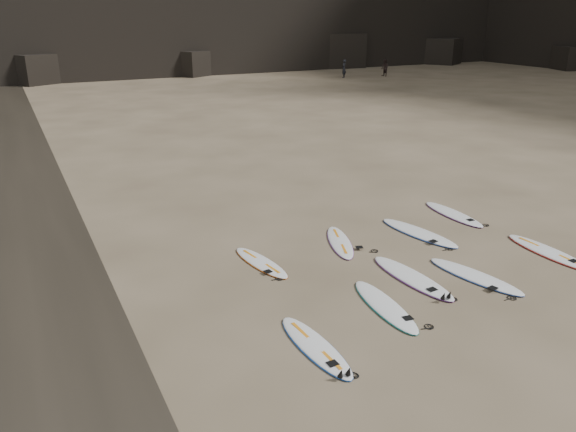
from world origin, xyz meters
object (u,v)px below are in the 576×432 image
Objects in this scene: person_b at (385,68)px; surfboard_2 at (412,277)px; surfboard_0 at (315,346)px; surfboard_6 at (340,242)px; surfboard_1 at (385,305)px; surfboard_5 at (261,262)px; surfboard_8 at (453,214)px; surfboard_4 at (548,252)px; person_a at (344,69)px; surfboard_3 at (475,276)px; surfboard_7 at (419,232)px.

surfboard_2 is at bearing -39.24° from person_b.
person_b is (28.45, 37.09, 0.75)m from surfboard_0.
surfboard_6 is (3.10, 4.13, -0.00)m from surfboard_0.
surfboard_2 is 1.72× the size of person_b.
surfboard_1 is 1.11× the size of surfboard_5.
surfboard_4 is at bearing -84.46° from surfboard_8.
person_a reaches higher than surfboard_2.
person_b is (23.56, 36.22, 0.74)m from surfboard_3.
person_b is at bearing 41.32° from surfboard_5.
surfboard_7 is 2.11m from surfboard_8.
person_b is at bearing 72.96° from surfboard_6.
surfboard_2 is 1.66× the size of person_a.
surfboard_6 is 4.35m from surfboard_8.
surfboard_4 is 7.58m from surfboard_5.
surfboard_2 reaches higher than surfboard_4.
surfboard_3 is at bearing -40.70° from surfboard_6.
surfboard_0 is at bearing -155.36° from surfboard_7.
person_a is (21.25, 33.76, 0.78)m from surfboard_6.
person_b reaches higher than surfboard_3.
surfboard_0 is 7.73m from surfboard_4.
surfboard_7 is at bearing 32.32° from surfboard_0.
surfboard_3 is 1.01× the size of surfboard_8.
person_a reaches higher than surfboard_7.
surfboard_5 is at bearing 168.09° from surfboard_7.
surfboard_1 is 43.36m from person_a.
surfboard_6 is at bearing -174.00° from surfboard_8.
surfboard_2 reaches higher than surfboard_0.
surfboard_3 reaches higher than surfboard_1.
surfboard_2 is at bearing 175.34° from surfboard_4.
surfboard_2 is at bearing -48.71° from surfboard_5.
person_b reaches higher than surfboard_7.
surfboard_8 is (-0.22, 3.36, -0.00)m from surfboard_4.
surfboard_1 is 1.52× the size of person_a.
surfboard_6 is (-1.79, 3.25, -0.00)m from surfboard_3.
surfboard_1 is 3.55m from surfboard_5.
surfboard_8 is (7.44, 4.44, 0.00)m from surfboard_0.
surfboard_1 is at bearing -151.97° from surfboard_2.
surfboard_2 is at bearing 144.12° from surfboard_3.
surfboard_1 is at bearing 16.11° from surfboard_0.
surfboard_3 reaches higher than surfboard_0.
surfboard_1 is at bearing -147.52° from surfboard_7.
surfboard_6 is 0.91× the size of surfboard_8.
person_b is (22.98, 33.40, 0.74)m from surfboard_7.
surfboard_4 is (2.77, 0.20, 0.00)m from surfboard_3.
person_a reaches higher than person_b.
surfboard_6 is (0.99, 3.45, -0.00)m from surfboard_1.
surfboard_4 is (5.55, 0.40, 0.00)m from surfboard_1.
surfboard_6 is (-4.56, 3.05, -0.01)m from surfboard_4.
surfboard_0 is 45.04m from person_a.
person_a is at bearing 65.16° from surfboard_1.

